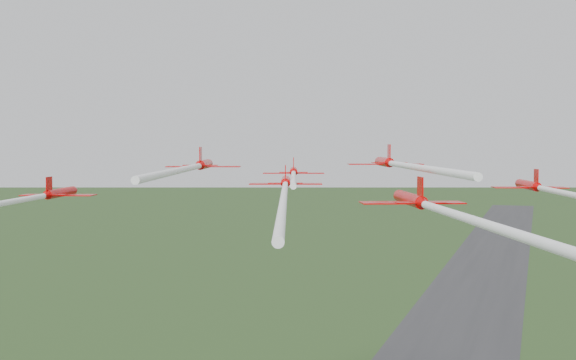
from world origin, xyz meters
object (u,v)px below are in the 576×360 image
(jet_lead, at_px, (294,174))
(jet_row4_right, at_px, (439,209))
(jet_row3_right, at_px, (562,192))
(jet_row3_mid, at_px, (285,189))
(jet_row2_left, at_px, (194,167))
(jet_row2_right, at_px, (398,164))

(jet_lead, bearing_deg, jet_row4_right, -72.78)
(jet_row3_right, bearing_deg, jet_row4_right, -144.61)
(jet_row3_mid, xyz_separation_m, jet_row3_right, (24.73, 7.22, -0.21))
(jet_row3_right, height_order, jet_row4_right, jet_row3_right)
(jet_row3_mid, xyz_separation_m, jet_row4_right, (15.00, -4.55, -1.03))
(jet_lead, bearing_deg, jet_row3_mid, -91.60)
(jet_row2_left, bearing_deg, jet_row3_right, -26.41)
(jet_row2_right, bearing_deg, jet_row3_right, -55.45)
(jet_lead, distance_m, jet_row4_right, 40.32)
(jet_row2_right, relative_size, jet_row3_mid, 0.89)
(jet_lead, xyz_separation_m, jet_row2_right, (15.71, -8.28, 1.64))
(jet_row2_left, xyz_separation_m, jet_row3_right, (40.41, -5.17, -1.85))
(jet_row2_left, relative_size, jet_row3_mid, 0.86)
(jet_row2_right, relative_size, jet_row3_right, 0.99)
(jet_row2_left, bearing_deg, jet_row3_mid, -57.44)
(jet_row2_left, distance_m, jet_row2_right, 23.91)
(jet_lead, relative_size, jet_row3_right, 0.87)
(jet_lead, bearing_deg, jet_row2_left, -132.85)
(jet_row3_mid, relative_size, jet_row4_right, 1.16)
(jet_row2_right, height_order, jet_row3_right, jet_row2_right)
(jet_lead, height_order, jet_row3_right, jet_lead)
(jet_row3_mid, height_order, jet_row4_right, jet_row3_mid)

